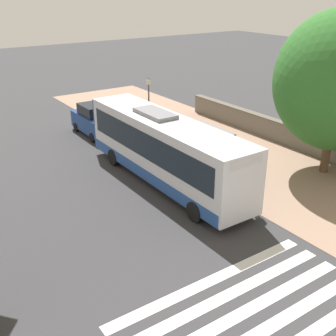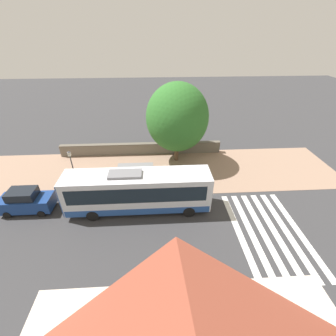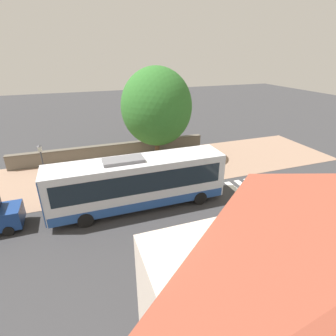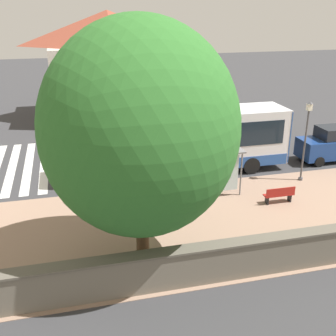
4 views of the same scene
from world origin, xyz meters
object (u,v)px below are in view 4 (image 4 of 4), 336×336
object	(u,v)px
street_lamp_near	(306,135)
parked_car_behind_bus	(333,144)
bus	(184,140)
shade_tree	(140,129)
bench	(279,195)
pedestrian	(93,174)
bus_shelter	(209,158)

from	to	relation	value
street_lamp_near	parked_car_behind_bus	xyz separation A→B (m)	(2.47, -3.63, -1.63)
bus	shade_tree	bearing A→B (deg)	154.30
bench	street_lamp_near	bearing A→B (deg)	-47.91
bus	shade_tree	xyz separation A→B (m)	(-8.50, 4.09, 3.35)
pedestrian	bench	size ratio (longest dim) A/B	1.12
bench	street_lamp_near	world-z (taller)	street_lamp_near
bus	street_lamp_near	size ratio (longest dim) A/B	2.70
pedestrian	parked_car_behind_bus	size ratio (longest dim) A/B	0.40
pedestrian	bench	bearing A→B (deg)	-112.08
street_lamp_near	pedestrian	bearing A→B (deg)	83.91
bench	parked_car_behind_bus	bearing A→B (deg)	-52.29
bus	parked_car_behind_bus	distance (m)	9.76
pedestrian	bus_shelter	bearing A→B (deg)	-106.21
bus	parked_car_behind_bus	world-z (taller)	bus
bench	street_lamp_near	distance (m)	4.15
pedestrian	shade_tree	distance (m)	8.25
bench	shade_tree	xyz separation A→B (m)	(-3.33, 7.55, 4.87)
shade_tree	parked_car_behind_bus	xyz separation A→B (m)	(8.16, -13.79, -4.29)
bus	shade_tree	distance (m)	10.01
bus_shelter	bench	xyz separation A→B (m)	(-1.91, -3.07, -1.56)
bus_shelter	parked_car_behind_bus	size ratio (longest dim) A/B	0.79
street_lamp_near	parked_car_behind_bus	world-z (taller)	street_lamp_near
bus_shelter	parked_car_behind_bus	distance (m)	9.81
bus_shelter	street_lamp_near	bearing A→B (deg)	-85.47
bus	bench	distance (m)	6.40
shade_tree	pedestrian	bearing A→B (deg)	10.41
parked_car_behind_bus	bus	bearing A→B (deg)	87.99
shade_tree	bus	bearing A→B (deg)	-25.70
bus	bench	world-z (taller)	bus
bus	street_lamp_near	distance (m)	6.73
bus	bench	xyz separation A→B (m)	(-5.16, -3.46, -1.52)
pedestrian	street_lamp_near	bearing A→B (deg)	-96.09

